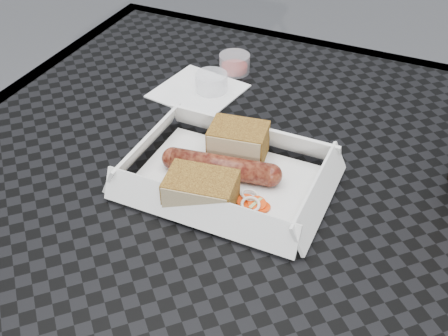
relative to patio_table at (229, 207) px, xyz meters
The scene contains 9 objects.
patio_table is the anchor object (origin of this frame).
food_tray 0.09m from the patio_table, 70.60° to the right, with size 0.22×0.15×0.00m, color white.
bratwurst 0.10m from the patio_table, 87.31° to the right, with size 0.15×0.05×0.03m.
bread_near 0.10m from the patio_table, 73.43° to the left, with size 0.07×0.05×0.05m, color olive.
bread_far 0.13m from the patio_table, 88.08° to the right, with size 0.08×0.05×0.04m, color olive.
veg_garnish 0.12m from the patio_table, 46.51° to the right, with size 0.03×0.03×0.00m.
napkin 0.20m from the patio_table, 129.05° to the left, with size 0.12×0.12×0.00m, color white.
condiment_cup_sauce 0.26m from the patio_table, 112.24° to the left, with size 0.05×0.05×0.03m, color maroon.
condiment_cup_empty 0.21m from the patio_table, 122.80° to the left, with size 0.05×0.05×0.03m, color silver.
Camera 1 is at (0.23, -0.52, 1.20)m, focal length 45.00 mm.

